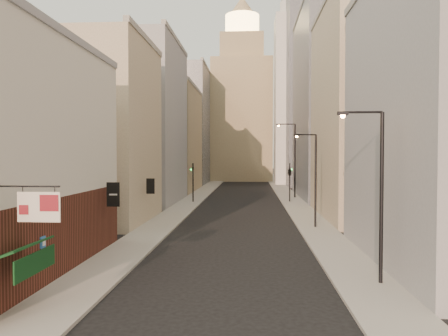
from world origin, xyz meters
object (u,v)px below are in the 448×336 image
streetlamp_near (377,186)px  traffic_light_right (290,171)px  traffic_light_left (193,175)px  clock_tower (242,106)px  white_tower (294,93)px  streetlamp_mid (313,175)px  streetlamp_far (293,156)px

streetlamp_near → traffic_light_right: size_ratio=1.61×
streetlamp_near → traffic_light_left: bearing=112.4°
clock_tower → streetlamp_near: 85.35m
clock_tower → traffic_light_right: (7.06, -48.99, -13.68)m
white_tower → streetlamp_near: (-3.03, -69.98, -14.01)m
white_tower → traffic_light_left: (-16.09, -36.03, -15.06)m
white_tower → streetlamp_near: bearing=-92.5°
clock_tower → streetlamp_mid: 70.15m
streetlamp_mid → streetlamp_near: bearing=-106.9°
streetlamp_near → traffic_light_right: 35.00m
clock_tower → white_tower: bearing=-51.8°
streetlamp_near → traffic_light_left: 36.39m
streetlamp_mid → streetlamp_far: bearing=68.8°
streetlamp_mid → traffic_light_right: (-0.20, 19.52, -0.46)m
streetlamp_near → streetlamp_mid: size_ratio=1.04×
white_tower → traffic_light_left: bearing=-114.1°
clock_tower → traffic_light_right: bearing=-81.8°
clock_tower → streetlamp_far: size_ratio=4.33×
streetlamp_far → streetlamp_mid: bearing=-90.3°
clock_tower → streetlamp_near: clock_tower is taller
streetlamp_near → streetlamp_mid: 15.48m
clock_tower → white_tower: clock_tower is taller
streetlamp_mid → traffic_light_left: streetlamp_mid is taller
clock_tower → streetlamp_far: (7.99, -43.40, -11.71)m
white_tower → streetlamp_mid: size_ratio=5.37×
clock_tower → traffic_light_left: clock_tower is taller
traffic_light_left → streetlamp_mid: bearing=143.5°
white_tower → clock_tower: bearing=128.2°
streetlamp_near → streetlamp_far: (0.02, 40.58, 1.32)m
streetlamp_mid → streetlamp_far: size_ratio=0.75×
streetlamp_mid → clock_tower: bearing=76.5°
traffic_light_right → clock_tower: bearing=-60.1°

